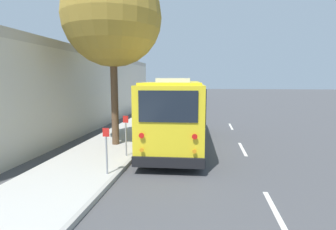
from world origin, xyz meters
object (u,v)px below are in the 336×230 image
Objects in this scene: shuttle_bus at (176,109)px; sign_post_far at (126,135)px; street_tree at (113,11)px; parked_sedan_black at (196,94)px; parked_sedan_tan at (184,109)px; parked_sedan_white at (192,99)px; parked_sedan_gray at (190,103)px; parked_sedan_maroon at (194,96)px; fire_hydrant at (159,116)px; sign_post_near at (106,151)px.

shuttle_bus is 5.48× the size of sign_post_far.
parked_sedan_black is at bearing -4.07° from street_tree.
parked_sedan_white is at bearing -4.32° from parked_sedan_tan.
parked_sedan_maroon reaches higher than parked_sedan_gray.
parked_sedan_white is 5.36× the size of fire_hydrant.
fire_hydrant is (-11.20, 1.57, -0.03)m from parked_sedan_gray.
parked_sedan_tan is at bearing -4.46° from sign_post_near.
fire_hydrant is at bearing 174.00° from parked_sedan_white.
sign_post_near reaches higher than parked_sedan_black.
parked_sedan_white is 1.02× the size of parked_sedan_black.
street_tree is at bearing 173.38° from parked_sedan_white.
parked_sedan_black is (11.73, -0.09, 0.01)m from parked_sedan_white.
parked_sedan_maroon is 30.40m from street_tree.
street_tree is (-0.82, 2.82, 4.59)m from shuttle_bus.
parked_sedan_black is 35.89m from street_tree.
street_tree is (-11.59, 2.31, 5.75)m from parked_sedan_tan.
street_tree is at bearing 172.18° from parked_sedan_black.
parked_sedan_black is at bearing -4.29° from parked_sedan_tan.
parked_sedan_tan is 5.71× the size of fire_hydrant.
parked_sedan_white is at bearing -5.23° from fire_hydrant.
parked_sedan_tan is 2.80× the size of sign_post_far.
parked_sedan_gray is 1.12× the size of parked_sedan_black.
parked_sedan_tan reaches higher than parked_sedan_gray.
parked_sedan_white is (22.78, 0.40, -1.16)m from shuttle_bus.
street_tree is at bearing 103.31° from shuttle_bus.
sign_post_near is 1.90× the size of fire_hydrant.
fire_hydrant is (8.72, 0.21, -0.45)m from sign_post_far.
street_tree is (-23.61, 2.42, 5.75)m from parked_sedan_white.
parked_sedan_tan is at bearing -16.59° from fire_hydrant.
shuttle_bus is 28.95m from parked_sedan_maroon.
sign_post_near is (-27.66, 1.33, 0.33)m from parked_sedan_white.
shuttle_bus reaches higher than parked_sedan_gray.
sign_post_far is at bearing 176.25° from parked_sedan_white.
parked_sedan_black reaches higher than parked_sedan_white.
street_tree reaches higher than sign_post_far.
sign_post_near is (-22.04, 1.36, 0.36)m from parked_sedan_gray.
fire_hydrant is (6.79, -0.88, -5.81)m from street_tree.
parked_sedan_white reaches higher than fire_hydrant.
parked_sedan_tan is at bearing 178.71° from parked_sedan_white.
parked_sedan_maroon is 5.12× the size of fire_hydrant.
street_tree is at bearing 169.26° from parked_sedan_gray.
parked_sedan_tan is 18.16m from parked_sedan_maroon.
shuttle_bus is 2.12× the size of parked_sedan_black.
street_tree reaches higher than parked_sedan_tan.
sign_post_near is at bearing 157.48° from shuttle_bus.
parked_sedan_white is 2.82× the size of sign_post_near.
parked_sedan_white reaches higher than parked_sedan_gray.
parked_sedan_tan is (10.76, 0.51, -1.16)m from shuttle_bus.
parked_sedan_white is at bearing -5.85° from street_tree.
parked_sedan_tan is 5.01m from fire_hydrant.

